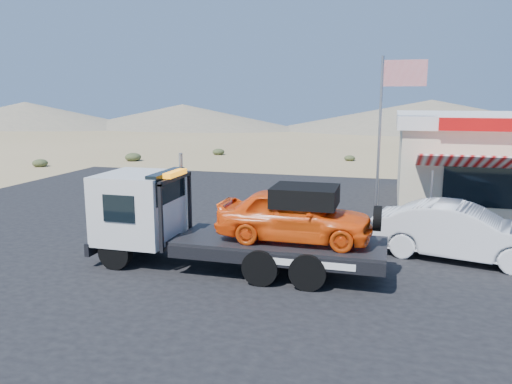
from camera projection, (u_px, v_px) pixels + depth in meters
ground at (214, 248)px, 15.43m from camera, size 120.00×120.00×0.00m
asphalt_lot at (296, 228)px, 17.74m from camera, size 32.00×24.00×0.02m
tow_truck at (228, 218)px, 13.39m from camera, size 7.81×2.32×2.61m
white_sedan at (461, 232)px, 14.23m from camera, size 5.10×2.74×1.60m
flagpole at (387, 121)px, 17.69m from camera, size 1.55×0.10×6.00m
distant_hills at (284, 116)px, 69.83m from camera, size 126.00×48.00×4.20m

